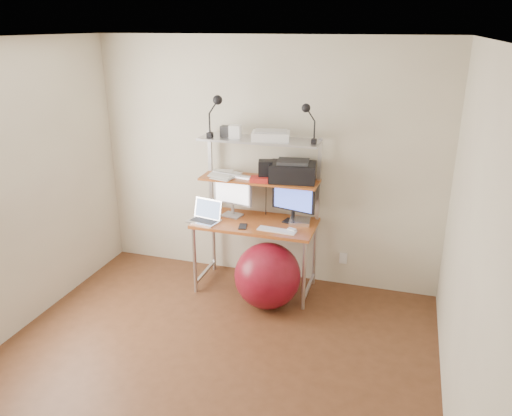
{
  "coord_description": "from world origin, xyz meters",
  "views": [
    {
      "loc": [
        1.36,
        -2.95,
        2.59
      ],
      "look_at": [
        0.09,
        1.15,
        1.0
      ],
      "focal_mm": 35.0,
      "sensor_mm": 36.0,
      "label": 1
    }
  ],
  "objects": [
    {
      "name": "printer",
      "position": [
        0.33,
        1.59,
        1.25
      ],
      "size": [
        0.47,
        0.35,
        0.21
      ],
      "rotation": [
        0.0,
        0.0,
        0.13
      ],
      "color": "black",
      "rests_on": "mid_shelf"
    },
    {
      "name": "monitor_silver",
      "position": [
        -0.28,
        1.55,
        0.99
      ],
      "size": [
        0.43,
        0.19,
        0.48
      ],
      "rotation": [
        0.0,
        0.0,
        -0.21
      ],
      "color": "#B5B6BA",
      "rests_on": "desktop"
    },
    {
      "name": "keyboard",
      "position": [
        0.26,
        1.28,
        0.75
      ],
      "size": [
        0.38,
        0.14,
        0.01
      ],
      "primitive_type": "cube",
      "rotation": [
        0.0,
        0.0,
        -0.08
      ],
      "color": "white",
      "rests_on": "desktop"
    },
    {
      "name": "nas_cube",
      "position": [
        0.07,
        1.54,
        1.25
      ],
      "size": [
        0.16,
        0.16,
        0.2
      ],
      "primitive_type": "cube",
      "rotation": [
        0.0,
        0.0,
        0.25
      ],
      "color": "black",
      "rests_on": "mid_shelf"
    },
    {
      "name": "clip_lamp_left",
      "position": [
        -0.4,
        1.47,
        1.85
      ],
      "size": [
        0.16,
        0.09,
        0.41
      ],
      "color": "black",
      "rests_on": "top_shelf"
    },
    {
      "name": "paper_stack",
      "position": [
        -0.37,
        1.57,
        1.16
      ],
      "size": [
        0.34,
        0.4,
        0.02
      ],
      "color": "white",
      "rests_on": "mid_shelf"
    },
    {
      "name": "phone",
      "position": [
        -0.08,
        1.28,
        0.75
      ],
      "size": [
        0.1,
        0.15,
        0.01
      ],
      "primitive_type": "cube",
      "rotation": [
        0.0,
        0.0,
        0.2
      ],
      "color": "black",
      "rests_on": "desktop"
    },
    {
      "name": "box_white",
      "position": [
        -0.23,
        1.53,
        1.61
      ],
      "size": [
        0.11,
        0.1,
        0.13
      ],
      "primitive_type": "cube",
      "rotation": [
        0.0,
        0.0,
        0.09
      ],
      "color": "white",
      "rests_on": "top_shelf"
    },
    {
      "name": "scanner",
      "position": [
        0.12,
        1.55,
        1.6
      ],
      "size": [
        0.39,
        0.3,
        0.09
      ],
      "rotation": [
        0.0,
        0.0,
        0.2
      ],
      "color": "white",
      "rests_on": "top_shelf"
    },
    {
      "name": "room",
      "position": [
        0.0,
        0.0,
        1.25
      ],
      "size": [
        3.6,
        3.6,
        3.6
      ],
      "color": "brown",
      "rests_on": "ground"
    },
    {
      "name": "laptop",
      "position": [
        -0.48,
        1.33,
        0.79
      ],
      "size": [
        0.35,
        0.3,
        0.27
      ],
      "rotation": [
        0.0,
        0.0,
        -0.2
      ],
      "color": "silver",
      "rests_on": "desktop"
    },
    {
      "name": "mac_mini",
      "position": [
        0.43,
        1.54,
        0.76
      ],
      "size": [
        0.22,
        0.22,
        0.04
      ],
      "primitive_type": "cube",
      "rotation": [
        0.0,
        0.0,
        0.13
      ],
      "color": "silver",
      "rests_on": "desktop"
    },
    {
      "name": "wall_outlet",
      "position": [
        0.85,
        1.79,
        0.3
      ],
      "size": [
        0.08,
        0.01,
        0.12
      ],
      "primitive_type": "cube",
      "color": "white",
      "rests_on": "room"
    },
    {
      "name": "monitor_black",
      "position": [
        0.35,
        1.56,
        0.97
      ],
      "size": [
        0.45,
        0.17,
        0.46
      ],
      "rotation": [
        0.0,
        0.0,
        -0.25
      ],
      "color": "black",
      "rests_on": "desktop"
    },
    {
      "name": "clip_lamp_right",
      "position": [
        0.47,
        1.51,
        1.82
      ],
      "size": [
        0.15,
        0.08,
        0.37
      ],
      "color": "black",
      "rests_on": "top_shelf"
    },
    {
      "name": "red_box",
      "position": [
        0.03,
        1.47,
        1.18
      ],
      "size": [
        0.19,
        0.14,
        0.05
      ],
      "primitive_type": "cube",
      "rotation": [
        0.0,
        0.0,
        0.14
      ],
      "color": "red",
      "rests_on": "mid_shelf"
    },
    {
      "name": "mouse",
      "position": [
        0.4,
        1.32,
        0.75
      ],
      "size": [
        0.09,
        0.07,
        0.02
      ],
      "primitive_type": "cube",
      "rotation": [
        0.0,
        0.0,
        -0.34
      ],
      "color": "white",
      "rests_on": "desktop"
    },
    {
      "name": "exercise_ball",
      "position": [
        0.21,
        1.15,
        0.32
      ],
      "size": [
        0.64,
        0.64,
        0.64
      ],
      "primitive_type": "sphere",
      "color": "maroon",
      "rests_on": "floor"
    },
    {
      "name": "computer_desk",
      "position": [
        0.0,
        1.5,
        0.96
      ],
      "size": [
        1.2,
        0.6,
        1.57
      ],
      "color": "#AB5E21",
      "rests_on": "ground"
    },
    {
      "name": "box_grey",
      "position": [
        -0.35,
        1.6,
        1.6
      ],
      "size": [
        0.1,
        0.1,
        0.1
      ],
      "primitive_type": "cube",
      "rotation": [
        0.0,
        0.0,
        0.02
      ],
      "color": "#2C2C2F",
      "rests_on": "top_shelf"
    }
  ]
}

